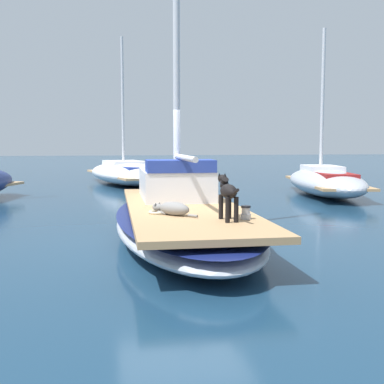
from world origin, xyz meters
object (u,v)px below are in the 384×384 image
deck_winch (246,213)px  moored_boat_starboard_side (325,181)px  sailboat_main (183,222)px  dog_grey (173,209)px  moored_boat_far_astern (129,173)px  coiled_rope (158,212)px  dog_black (228,193)px

deck_winch → moored_boat_starboard_side: size_ratio=0.03×
sailboat_main → deck_winch: deck_winch is taller
dog_grey → moored_boat_far_astern: bearing=90.7°
sailboat_main → dog_grey: dog_grey is taller
coiled_rope → moored_boat_far_astern: bearing=89.8°
dog_black → deck_winch: 0.45m
dog_grey → moored_boat_far_astern: moored_boat_far_astern is taller
dog_black → moored_boat_starboard_side: size_ratio=0.14×
dog_black → moored_boat_starboard_side: bearing=57.1°
sailboat_main → dog_grey: (-0.36, -1.22, 0.43)m
dog_grey → deck_winch: 1.22m
sailboat_main → moored_boat_starboard_side: (6.05, 6.84, 0.17)m
moored_boat_starboard_side → sailboat_main: bearing=-131.5°
dog_grey → moored_boat_far_astern: 13.75m
moored_boat_far_astern → moored_boat_starboard_side: 8.69m
dog_grey → deck_winch: dog_grey is taller
sailboat_main → coiled_rope: (-0.57, -0.99, 0.35)m
deck_winch → dog_grey: bearing=150.3°
moored_boat_far_astern → coiled_rope: bearing=-90.2°
dog_black → moored_boat_starboard_side: moored_boat_starboard_side is taller
dog_grey → coiled_rope: (-0.21, 0.23, -0.08)m
deck_winch → moored_boat_far_astern: (-1.23, 14.35, -0.25)m
dog_black → dog_grey: (-0.76, 0.66, -0.32)m
coiled_rope → moored_boat_starboard_side: bearing=49.8°
dog_black → deck_winch: size_ratio=4.47×
deck_winch → moored_boat_far_astern: moored_boat_far_astern is taller
dog_black → coiled_rope: size_ratio=2.89×
moored_boat_far_astern → dog_grey: bearing=-89.3°
dog_grey → moored_boat_far_astern: size_ratio=0.10×
dog_black → moored_boat_far_astern: moored_boat_far_astern is taller
dog_black → deck_winch: (0.30, 0.05, -0.32)m
sailboat_main → coiled_rope: bearing=-120.1°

